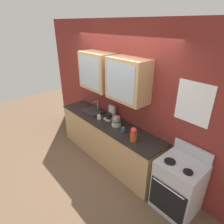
# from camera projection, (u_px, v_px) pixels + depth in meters

# --- Properties ---
(ground_plane) EXTENTS (10.00, 10.00, 0.00)m
(ground_plane) POSITION_uv_depth(u_px,v_px,m) (108.00, 157.00, 4.20)
(ground_plane) COLOR brown
(back_wall_unit) EXTENTS (4.96, 0.48, 2.77)m
(back_wall_unit) POSITION_uv_depth(u_px,v_px,m) (118.00, 90.00, 3.73)
(back_wall_unit) COLOR maroon
(back_wall_unit) RESTS_ON ground_plane
(counter) EXTENTS (2.60, 0.59, 0.89)m
(counter) POSITION_uv_depth(u_px,v_px,m) (107.00, 140.00, 4.01)
(counter) COLOR tan
(counter) RESTS_ON ground_plane
(stove_range) EXTENTS (0.62, 0.60, 1.07)m
(stove_range) POSITION_uv_depth(u_px,v_px,m) (178.00, 186.00, 2.87)
(stove_range) COLOR silver
(stove_range) RESTS_ON ground_plane
(sink_faucet) EXTENTS (0.43, 0.34, 0.24)m
(sink_faucet) POSITION_uv_depth(u_px,v_px,m) (93.00, 111.00, 4.22)
(sink_faucet) COLOR #2D2D30
(sink_faucet) RESTS_ON counter
(bowl_stack) EXTENTS (0.18, 0.18, 0.19)m
(bowl_stack) POSITION_uv_depth(u_px,v_px,m) (116.00, 122.00, 3.64)
(bowl_stack) COLOR #E0AD7F
(bowl_stack) RESTS_ON counter
(vase) EXTENTS (0.11, 0.11, 0.25)m
(vase) POSITION_uv_depth(u_px,v_px,m) (134.00, 134.00, 3.16)
(vase) COLOR #BF4C19
(vase) RESTS_ON counter
(cup_near_sink) EXTENTS (0.11, 0.08, 0.09)m
(cup_near_sink) POSITION_uv_depth(u_px,v_px,m) (99.00, 117.00, 3.90)
(cup_near_sink) COLOR silver
(cup_near_sink) RESTS_ON counter
(cup_near_bowls) EXTENTS (0.10, 0.07, 0.08)m
(cup_near_bowls) POSITION_uv_depth(u_px,v_px,m) (123.00, 130.00, 3.45)
(cup_near_bowls) COLOR #38608C
(cup_near_bowls) RESTS_ON counter
(coffee_maker) EXTENTS (0.17, 0.20, 0.29)m
(coffee_maker) POSITION_uv_depth(u_px,v_px,m) (111.00, 114.00, 3.88)
(coffee_maker) COLOR #B7B7BC
(coffee_maker) RESTS_ON counter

